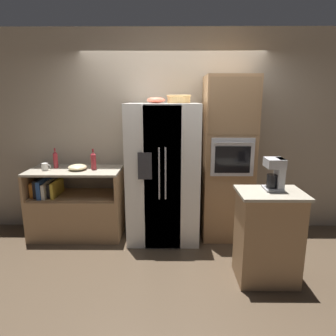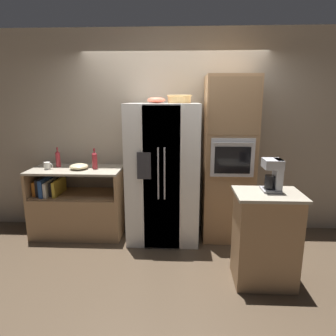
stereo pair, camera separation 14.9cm
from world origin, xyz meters
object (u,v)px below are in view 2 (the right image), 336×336
at_px(refrigerator, 163,173).
at_px(coffee_maker, 274,174).
at_px(wicker_basket, 179,99).
at_px(wall_oven, 228,160).
at_px(bottle_short, 58,159).
at_px(mug, 47,166).
at_px(mixing_bowl, 79,166).
at_px(bottle_tall, 95,160).
at_px(fruit_bowl, 156,100).

xyz_separation_m(refrigerator, coffee_maker, (1.16, -0.93, 0.24)).
bearing_deg(wicker_basket, wall_oven, 0.21).
bearing_deg(bottle_short, refrigerator, -5.75).
distance_m(mug, coffee_maker, 2.88).
bearing_deg(wall_oven, mixing_bowl, -178.58).
xyz_separation_m(refrigerator, wicker_basket, (0.20, 0.07, 0.97)).
height_order(refrigerator, bottle_short, refrigerator).
relative_size(wicker_basket, bottle_tall, 1.11).
bearing_deg(mug, bottle_short, 59.27).
bearing_deg(refrigerator, wall_oven, 4.99).
distance_m(bottle_tall, coffee_maker, 2.32).
relative_size(bottle_tall, mixing_bowl, 1.15).
height_order(wicker_basket, mixing_bowl, wicker_basket).
bearing_deg(mug, fruit_bowl, -0.06).
height_order(bottle_short, coffee_maker, coffee_maker).
distance_m(bottle_tall, mixing_bowl, 0.23).
height_order(bottle_short, mug, bottle_short).
relative_size(bottle_short, coffee_maker, 0.85).
bearing_deg(mug, coffee_maker, -18.87).
bearing_deg(bottle_tall, bottle_short, 170.55).
bearing_deg(fruit_bowl, coffee_maker, -36.76).
xyz_separation_m(wicker_basket, coffee_maker, (0.95, -1.00, -0.73)).
bearing_deg(coffee_maker, bottle_tall, 154.67).
distance_m(fruit_bowl, bottle_tall, 1.16).
height_order(wicker_basket, coffee_maker, wicker_basket).
bearing_deg(bottle_tall, coffee_maker, -25.33).
relative_size(mug, coffee_maker, 0.36).
bearing_deg(coffee_maker, refrigerator, 141.13).
bearing_deg(mixing_bowl, wall_oven, 1.42).
xyz_separation_m(wall_oven, coffee_maker, (0.30, -1.01, 0.06)).
height_order(mug, mixing_bowl, mug).
distance_m(refrigerator, wicker_basket, 0.99).
distance_m(fruit_bowl, bottle_short, 1.61).
height_order(wall_oven, fruit_bowl, wall_oven).
relative_size(refrigerator, wicker_basket, 5.85).
height_order(wall_oven, mixing_bowl, wall_oven).
distance_m(wall_oven, wicker_basket, 1.03).
height_order(wicker_basket, bottle_tall, wicker_basket).
bearing_deg(bottle_tall, mixing_bowl, -171.07).
xyz_separation_m(mug, mixing_bowl, (0.42, 0.03, -0.01)).
xyz_separation_m(bottle_tall, mug, (-0.63, -0.06, -0.07)).
bearing_deg(bottle_tall, fruit_bowl, -4.10).
bearing_deg(fruit_bowl, mug, 179.94).
distance_m(refrigerator, coffee_maker, 1.50).
bearing_deg(bottle_short, bottle_tall, -9.45).
distance_m(bottle_tall, mug, 0.64).
distance_m(wall_oven, fruit_bowl, 1.22).
bearing_deg(bottle_tall, mug, -174.64).
xyz_separation_m(fruit_bowl, bottle_tall, (-0.85, 0.06, -0.79)).
bearing_deg(mixing_bowl, bottle_short, 159.65).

